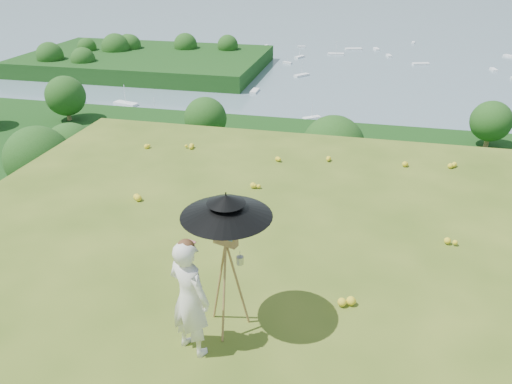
# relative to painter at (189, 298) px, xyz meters

# --- Properties ---
(ground) EXTENTS (14.00, 14.00, 0.00)m
(ground) POSITION_rel_painter_xyz_m (1.04, 1.58, -0.83)
(ground) COLOR #425F1B
(ground) RESTS_ON ground
(forest_slope) EXTENTS (140.00, 56.00, 22.00)m
(forest_slope) POSITION_rel_painter_xyz_m (1.04, 36.58, -29.83)
(forest_slope) COLOR #133A0F
(forest_slope) RESTS_ON bay_water
(shoreline_tier) EXTENTS (170.00, 28.00, 8.00)m
(shoreline_tier) POSITION_rel_painter_xyz_m (1.04, 76.58, -36.83)
(shoreline_tier) COLOR slate
(shoreline_tier) RESTS_ON bay_water
(bay_water) EXTENTS (700.00, 700.00, 0.00)m
(bay_water) POSITION_rel_painter_xyz_m (1.04, 241.58, -34.83)
(bay_water) COLOR slate
(bay_water) RESTS_ON ground
(peninsula) EXTENTS (90.00, 60.00, 12.00)m
(peninsula) POSITION_rel_painter_xyz_m (-73.96, 156.58, -29.83)
(peninsula) COLOR #133A0F
(peninsula) RESTS_ON bay_water
(slope_trees) EXTENTS (110.00, 50.00, 6.00)m
(slope_trees) POSITION_rel_painter_xyz_m (1.04, 36.58, -15.83)
(slope_trees) COLOR #1D4314
(slope_trees) RESTS_ON forest_slope
(harbor_town) EXTENTS (110.00, 22.00, 5.00)m
(harbor_town) POSITION_rel_painter_xyz_m (1.04, 76.58, -30.33)
(harbor_town) COLOR silver
(harbor_town) RESTS_ON shoreline_tier
(moored_boats) EXTENTS (140.00, 140.00, 0.70)m
(moored_boats) POSITION_rel_painter_xyz_m (-11.46, 162.58, -34.48)
(moored_boats) COLOR white
(moored_boats) RESTS_ON bay_water
(wildflowers) EXTENTS (10.00, 10.50, 0.12)m
(wildflowers) POSITION_rel_painter_xyz_m (1.04, 1.83, -0.77)
(wildflowers) COLOR yellow
(wildflowers) RESTS_ON ground
(painter) EXTENTS (0.72, 0.62, 1.66)m
(painter) POSITION_rel_painter_xyz_m (0.00, 0.00, 0.00)
(painter) COLOR white
(painter) RESTS_ON ground
(field_easel) EXTENTS (0.79, 0.79, 1.68)m
(field_easel) POSITION_rel_painter_xyz_m (0.34, 0.51, 0.01)
(field_easel) COLOR olive
(field_easel) RESTS_ON ground
(sun_umbrella) EXTENTS (1.54, 1.54, 0.70)m
(sun_umbrella) POSITION_rel_painter_xyz_m (0.35, 0.54, 0.90)
(sun_umbrella) COLOR black
(sun_umbrella) RESTS_ON field_easel
(painter_cap) EXTENTS (0.29, 0.31, 0.10)m
(painter_cap) POSITION_rel_painter_xyz_m (0.00, 0.00, 0.78)
(painter_cap) COLOR #D3747C
(painter_cap) RESTS_ON painter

